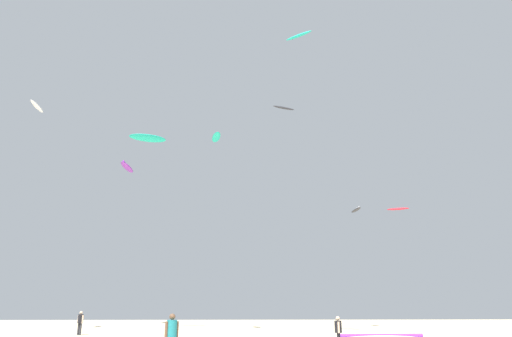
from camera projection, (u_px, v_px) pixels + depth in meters
person_foreground at (172, 333)px, 17.66m from camera, size 0.49×0.40×1.77m
person_midground at (338, 330)px, 22.80m from camera, size 0.35×0.52×1.56m
person_left at (80, 321)px, 33.73m from camera, size 0.50×0.38×1.69m
kite_aloft_0 at (37, 106)px, 43.36m from camera, size 1.01×2.86×0.59m
kite_aloft_1 at (299, 36)px, 37.98m from camera, size 2.36×2.05×0.57m
kite_aloft_2 at (398, 209)px, 51.34m from camera, size 2.52×1.51×0.36m
kite_aloft_3 at (356, 210)px, 47.70m from camera, size 0.82×2.50×0.44m
kite_aloft_4 at (127, 167)px, 55.41m from camera, size 1.27×4.23×0.78m
kite_aloft_5 at (216, 137)px, 42.86m from camera, size 1.16×2.78×0.34m
kite_aloft_6 at (148, 138)px, 46.00m from camera, size 3.80×2.14×0.78m
kite_aloft_7 at (284, 108)px, 52.43m from camera, size 2.82×1.74×0.60m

